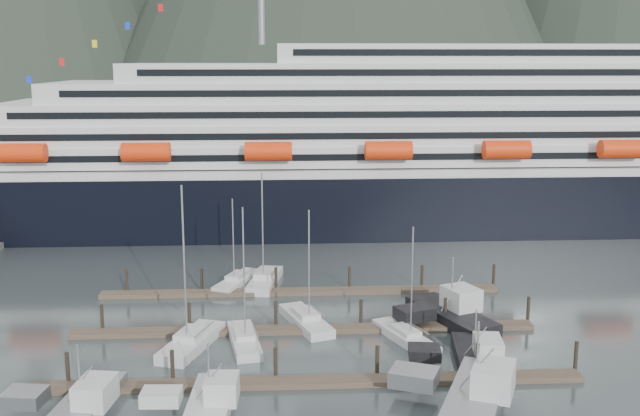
# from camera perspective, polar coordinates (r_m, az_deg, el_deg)

# --- Properties ---
(ground) EXTENTS (1600.00, 1600.00, 0.00)m
(ground) POSITION_cam_1_polar(r_m,az_deg,el_deg) (76.50, 2.72, -10.11)
(ground) COLOR #424D4D
(ground) RESTS_ON ground
(cruise_ship) EXTENTS (210.00, 30.40, 50.30)m
(cruise_ship) POSITION_cam_1_polar(r_m,az_deg,el_deg) (132.26, 13.34, 4.05)
(cruise_ship) COLOR black
(cruise_ship) RESTS_ON ground
(dock_near) EXTENTS (48.18, 2.28, 3.20)m
(dock_near) POSITION_cam_1_polar(r_m,az_deg,el_deg) (66.88, -0.69, -13.05)
(dock_near) COLOR #4C3B30
(dock_near) RESTS_ON ground
(dock_mid) EXTENTS (48.18, 2.28, 3.20)m
(dock_mid) POSITION_cam_1_polar(r_m,az_deg,el_deg) (78.91, -1.12, -9.18)
(dock_mid) COLOR #4C3B30
(dock_mid) RESTS_ON ground
(dock_far) EXTENTS (48.18, 2.28, 3.20)m
(dock_far) POSITION_cam_1_polar(r_m,az_deg,el_deg) (91.20, -1.43, -6.34)
(dock_far) COLOR #4C3B30
(dock_far) RESTS_ON ground
(sailboat_a) EXTENTS (6.05, 10.70, 16.92)m
(sailboat_a) POSITION_cam_1_polar(r_m,az_deg,el_deg) (75.77, -9.75, -10.10)
(sailboat_a) COLOR silver
(sailboat_a) RESTS_ON ground
(sailboat_b) EXTENTS (3.97, 9.79, 14.55)m
(sailboat_b) POSITION_cam_1_polar(r_m,az_deg,el_deg) (75.75, -5.80, -10.03)
(sailboat_b) COLOR silver
(sailboat_b) RESTS_ON ground
(sailboat_c) EXTENTS (5.80, 10.30, 13.21)m
(sailboat_c) POSITION_cam_1_polar(r_m,az_deg,el_deg) (80.65, -1.09, -8.63)
(sailboat_c) COLOR silver
(sailboat_c) RESTS_ON ground
(sailboat_d) EXTENTS (5.77, 10.03, 12.37)m
(sailboat_d) POSITION_cam_1_polar(r_m,az_deg,el_deg) (76.82, 6.52, -9.76)
(sailboat_d) COLOR silver
(sailboat_d) RESTS_ON ground
(sailboat_e) EXTENTS (6.02, 9.88, 11.63)m
(sailboat_e) POSITION_cam_1_polar(r_m,az_deg,el_deg) (95.04, -6.30, -5.62)
(sailboat_e) COLOR silver
(sailboat_e) RESTS_ON ground
(sailboat_f) EXTENTS (4.64, 10.60, 14.94)m
(sailboat_f) POSITION_cam_1_polar(r_m,az_deg,el_deg) (94.90, -4.22, -5.57)
(sailboat_f) COLOR silver
(sailboat_f) RESTS_ON ground
(trawler_a) EXTENTS (9.09, 12.51, 6.66)m
(trawler_a) POSITION_cam_1_polar(r_m,az_deg,el_deg) (64.03, -17.85, -14.22)
(trawler_a) COLOR #95979A
(trawler_a) RESTS_ON ground
(trawler_b) EXTENTS (7.81, 10.24, 6.53)m
(trawler_b) POSITION_cam_1_polar(r_m,az_deg,el_deg) (62.29, -8.52, -14.54)
(trawler_b) COLOR silver
(trawler_b) RESTS_ON ground
(trawler_c) EXTENTS (8.75, 12.31, 6.08)m
(trawler_c) POSITION_cam_1_polar(r_m,az_deg,el_deg) (71.36, 11.56, -11.24)
(trawler_c) COLOR black
(trawler_c) RESTS_ON ground
(trawler_d) EXTENTS (11.58, 14.01, 8.09)m
(trawler_d) POSITION_cam_1_polar(r_m,az_deg,el_deg) (63.98, 11.63, -13.79)
(trawler_d) COLOR #95979A
(trawler_d) RESTS_ON ground
(trawler_e) EXTENTS (10.73, 12.87, 8.01)m
(trawler_e) POSITION_cam_1_polar(r_m,az_deg,el_deg) (82.29, 9.88, -7.98)
(trawler_e) COLOR black
(trawler_e) RESTS_ON ground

